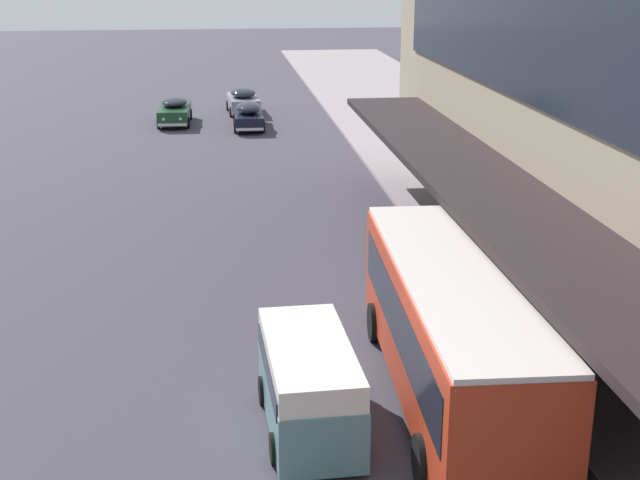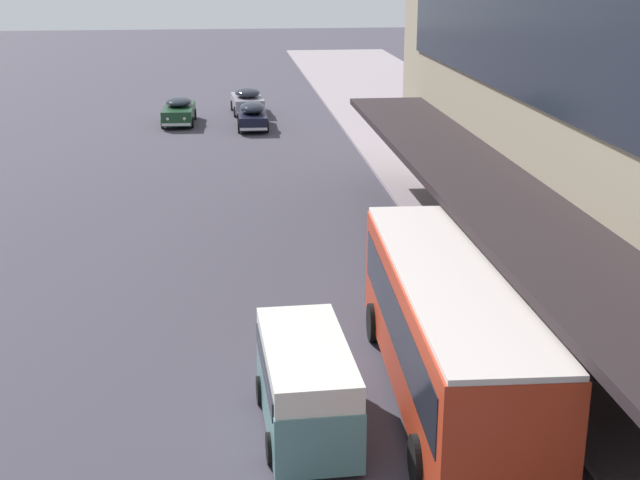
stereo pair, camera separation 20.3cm
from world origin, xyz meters
name	(u,v)px [view 1 (the left image)]	position (x,y,z in m)	size (l,w,h in m)	color
transit_bus_kerbside_front	(451,327)	(3.92, 14.51, 1.82)	(2.97, 10.37, 3.16)	#B6331A
sedan_trailing_mid	(249,115)	(0.88, 48.12, 0.76)	(1.80, 4.72, 1.56)	black
sedan_trailing_near	(243,101)	(0.76, 53.26, 0.80)	(2.11, 4.39, 1.62)	gray
sedan_oncoming_front	(175,111)	(-3.41, 50.10, 0.77)	(1.97, 4.74, 1.54)	#193C23
vw_van	(308,379)	(0.67, 13.82, 1.10)	(2.02, 4.60, 1.96)	slate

